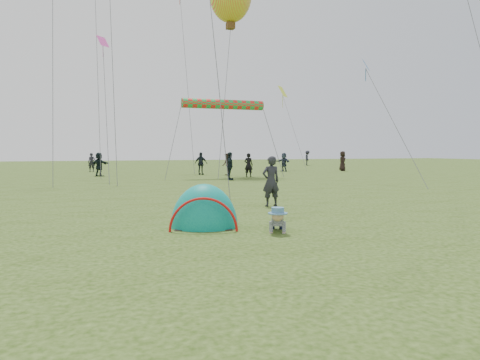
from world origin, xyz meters
name	(u,v)px	position (x,y,z in m)	size (l,w,h in m)	color
ground	(298,233)	(0.00, 0.00, 0.00)	(140.00, 140.00, 0.00)	#1E3708
crawling_toddler	(277,219)	(-0.36, 0.29, 0.30)	(0.54, 0.78, 0.60)	black
popup_tent	(204,227)	(-1.74, 1.44, 0.00)	(1.59, 1.31, 2.06)	#056E73
standing_adult	(271,181)	(1.25, 4.35, 0.82)	(0.60, 0.39, 1.63)	#24242B
crowd_person_2	(201,163)	(3.60, 22.68, 0.84)	(0.98, 0.41, 1.67)	black
crowd_person_5	(99,164)	(-3.61, 23.25, 0.83)	(1.55, 0.49, 1.67)	black
crowd_person_6	(249,165)	(5.94, 18.84, 0.81)	(0.59, 0.39, 1.63)	black
crowd_person_7	(227,164)	(5.04, 20.87, 0.80)	(0.78, 0.61, 1.60)	#46342F
crowd_person_8	(230,166)	(3.86, 16.55, 0.86)	(1.00, 0.42, 1.71)	black
crowd_person_9	(307,158)	(20.46, 37.30, 0.89)	(1.15, 0.66, 1.78)	#23242D
crowd_person_10	(342,161)	(16.73, 24.04, 0.87)	(0.85, 0.55, 1.74)	black
crowd_person_11	(284,162)	(11.49, 24.96, 0.80)	(1.49, 0.47, 1.61)	#2B3549
crowd_person_12	(92,162)	(-4.07, 30.13, 0.80)	(0.58, 0.38, 1.59)	black
rainbow_tube_kite	(223,104)	(4.31, 19.35, 4.90)	(0.64, 0.64, 5.65)	red
diamond_kite_4	(366,65)	(10.69, 12.53, 6.66)	(0.73, 0.73, 0.00)	#296AB8
diamond_kite_5	(103,41)	(-3.29, 20.31, 8.64)	(0.77, 0.77, 0.00)	#F847B9
diamond_kite_8	(283,91)	(13.42, 29.40, 7.45)	(1.22, 1.22, 0.00)	#C9DA2D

